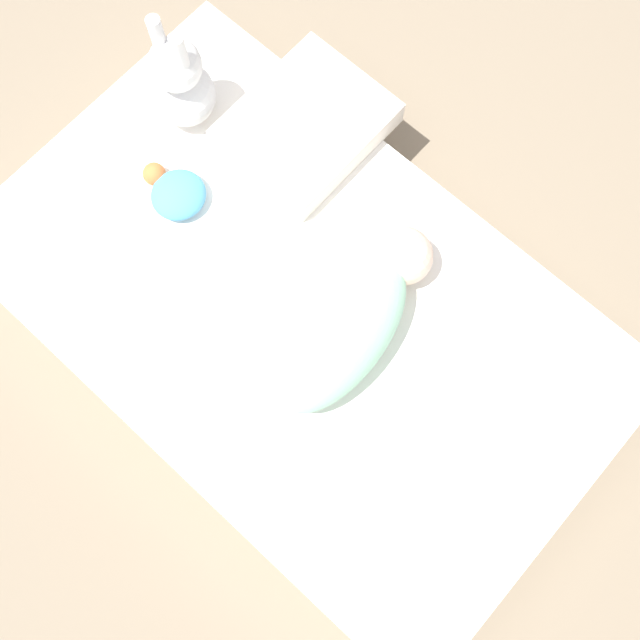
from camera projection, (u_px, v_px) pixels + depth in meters
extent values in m
plane|color=#7A6B56|center=(301.00, 325.00, 1.87)|extent=(12.00, 12.00, 0.00)
cube|color=white|center=(300.00, 316.00, 1.79)|extent=(1.48, 0.90, 0.16)
ellipsoid|color=#99D6B2|center=(342.00, 337.00, 1.62)|extent=(0.22, 0.41, 0.15)
sphere|color=beige|center=(404.00, 256.00, 1.68)|extent=(0.13, 0.13, 0.13)
cube|color=white|center=(307.00, 126.00, 1.80)|extent=(0.30, 0.37, 0.07)
sphere|color=white|center=(184.00, 94.00, 1.78)|extent=(0.15, 0.15, 0.15)
sphere|color=white|center=(175.00, 65.00, 1.67)|extent=(0.12, 0.12, 0.12)
cylinder|color=white|center=(179.00, 51.00, 1.59)|extent=(0.03, 0.03, 0.09)
cylinder|color=white|center=(157.00, 33.00, 1.60)|extent=(0.03, 0.03, 0.09)
ellipsoid|color=#4C99C6|center=(179.00, 195.00, 1.76)|extent=(0.13, 0.13, 0.06)
sphere|color=orange|center=(154.00, 174.00, 1.78)|extent=(0.06, 0.06, 0.06)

